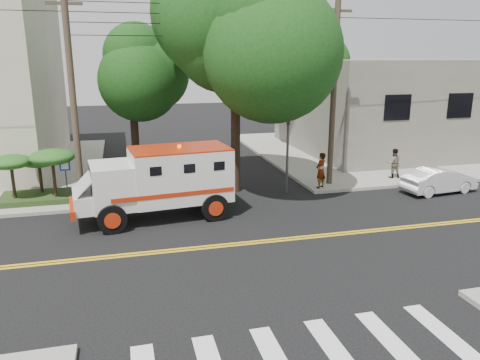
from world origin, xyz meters
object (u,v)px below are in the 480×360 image
object	(u,v)px
parked_sedan	(439,180)
pedestrian_b	(393,163)
pedestrian_a	(321,170)
armored_truck	(161,179)

from	to	relation	value
parked_sedan	pedestrian_b	distance (m)	2.76
pedestrian_a	pedestrian_b	world-z (taller)	pedestrian_a
armored_truck	pedestrian_a	bearing A→B (deg)	8.09
parked_sedan	pedestrian_b	size ratio (longest dim) A/B	2.39
armored_truck	pedestrian_a	size ratio (longest dim) A/B	3.71
pedestrian_b	pedestrian_a	bearing A→B (deg)	21.72
pedestrian_a	pedestrian_b	size ratio (longest dim) A/B	1.12
parked_sedan	armored_truck	bearing A→B (deg)	84.87
armored_truck	pedestrian_b	world-z (taller)	armored_truck
armored_truck	parked_sedan	size ratio (longest dim) A/B	1.75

